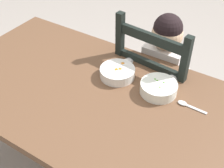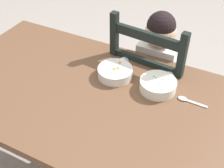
{
  "view_description": "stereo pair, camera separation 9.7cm",
  "coord_description": "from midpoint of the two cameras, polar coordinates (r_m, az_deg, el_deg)",
  "views": [
    {
      "loc": [
        0.63,
        -0.83,
        1.64
      ],
      "look_at": [
        0.07,
        0.05,
        0.75
      ],
      "focal_mm": 47.68,
      "sensor_mm": 36.0,
      "label": 1
    },
    {
      "loc": [
        0.55,
        -0.88,
        1.64
      ],
      "look_at": [
        0.07,
        0.05,
        0.75
      ],
      "focal_mm": 47.68,
      "sensor_mm": 36.0,
      "label": 2
    }
  ],
  "objects": [
    {
      "name": "bowl_of_carrots",
      "position": [
        1.48,
        2.93,
        2.21
      ],
      "size": [
        0.17,
        0.17,
        0.05
      ],
      "color": "white",
      "rests_on": "dining_table"
    },
    {
      "name": "dining_table",
      "position": [
        1.46,
        -1.5,
        -4.41
      ],
      "size": [
        1.53,
        0.83,
        0.7
      ],
      "color": "brown",
      "rests_on": "ground"
    },
    {
      "name": "dining_chair",
      "position": [
        1.83,
        10.21,
        -1.11
      ],
      "size": [
        0.46,
        0.46,
        0.95
      ],
      "color": "black",
      "rests_on": "ground"
    },
    {
      "name": "bowl_of_peas",
      "position": [
        1.4,
        10.9,
        -0.76
      ],
      "size": [
        0.17,
        0.17,
        0.06
      ],
      "color": "white",
      "rests_on": "dining_table"
    },
    {
      "name": "spoon",
      "position": [
        1.38,
        16.09,
        -3.94
      ],
      "size": [
        0.14,
        0.03,
        0.01
      ],
      "color": "silver",
      "rests_on": "dining_table"
    },
    {
      "name": "child_figure",
      "position": [
        1.72,
        10.97,
        3.02
      ],
      "size": [
        0.32,
        0.31,
        0.94
      ],
      "color": "white",
      "rests_on": "ground"
    }
  ]
}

